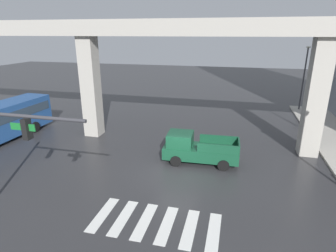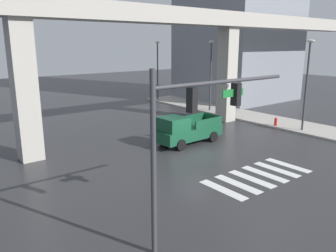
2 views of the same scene
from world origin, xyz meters
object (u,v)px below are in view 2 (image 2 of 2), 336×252
(street_lamp_near_corner, at_px, (307,75))
(street_lamp_far_north, at_px, (158,64))
(traffic_signal_mast, at_px, (194,120))
(fire_hydrant, at_px, (276,122))
(street_lamp_mid_block, at_px, (211,68))
(pickup_truck, at_px, (185,130))

(street_lamp_near_corner, distance_m, street_lamp_far_north, 19.66)
(traffic_signal_mast, distance_m, street_lamp_near_corner, 18.08)
(traffic_signal_mast, distance_m, fire_hydrant, 18.96)
(street_lamp_mid_block, distance_m, street_lamp_far_north, 9.15)
(pickup_truck, distance_m, traffic_signal_mast, 12.25)
(traffic_signal_mast, distance_m, street_lamp_far_north, 30.67)
(pickup_truck, bearing_deg, fire_hydrant, -6.58)
(fire_hydrant, bearing_deg, street_lamp_near_corner, -79.71)
(street_lamp_near_corner, bearing_deg, fire_hydrant, 100.29)
(street_lamp_near_corner, xyz_separation_m, street_lamp_far_north, (0.00, 19.66, 0.00))
(street_lamp_mid_block, relative_size, fire_hydrant, 8.52)
(street_lamp_near_corner, distance_m, street_lamp_mid_block, 10.51)
(pickup_truck, distance_m, street_lamp_mid_block, 12.55)
(traffic_signal_mast, height_order, street_lamp_far_north, street_lamp_far_north)
(street_lamp_near_corner, xyz_separation_m, fire_hydrant, (-0.40, 2.20, -4.13))
(traffic_signal_mast, relative_size, street_lamp_near_corner, 0.90)
(fire_hydrant, bearing_deg, street_lamp_mid_block, 87.24)
(traffic_signal_mast, height_order, street_lamp_near_corner, street_lamp_near_corner)
(pickup_truck, xyz_separation_m, traffic_signal_mast, (-7.51, -9.05, 3.40))
(street_lamp_far_north, bearing_deg, fire_hydrant, -91.31)
(street_lamp_mid_block, height_order, fire_hydrant, street_lamp_mid_block)
(pickup_truck, xyz_separation_m, street_lamp_near_corner, (9.62, -3.27, 3.57))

